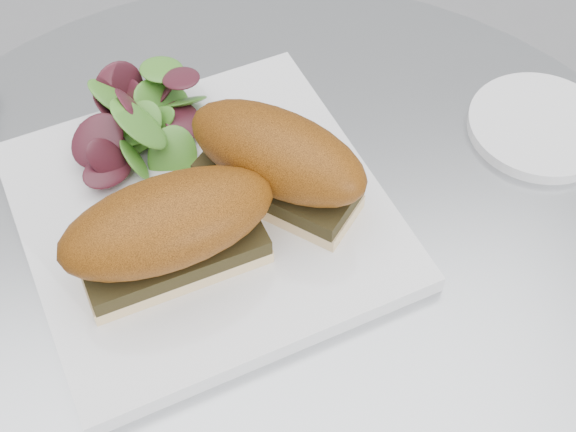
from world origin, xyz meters
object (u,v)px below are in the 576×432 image
(sandwich_right, at_px, (277,160))
(saucer, at_px, (540,126))
(plate, at_px, (204,214))
(sandwich_left, at_px, (169,230))

(sandwich_right, xyz_separation_m, saucer, (0.24, 0.04, -0.05))
(plate, bearing_deg, saucer, 6.69)
(plate, relative_size, sandwich_right, 1.79)
(sandwich_right, height_order, saucer, sandwich_right)
(sandwich_left, relative_size, sandwich_right, 1.09)
(sandwich_right, distance_m, saucer, 0.24)
(sandwich_right, bearing_deg, sandwich_left, -108.89)
(plate, bearing_deg, sandwich_left, -119.99)
(plate, height_order, sandwich_right, sandwich_right)
(sandwich_right, relative_size, saucer, 1.23)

